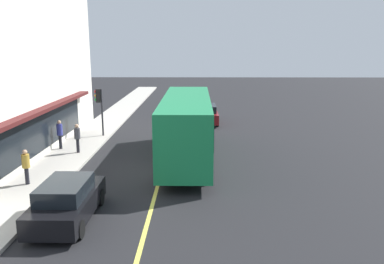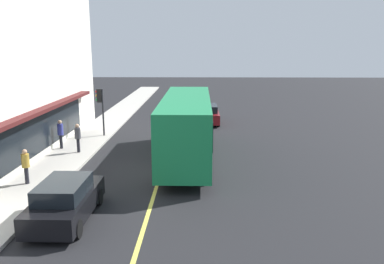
# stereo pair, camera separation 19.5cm
# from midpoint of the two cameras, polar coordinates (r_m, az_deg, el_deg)

# --- Properties ---
(ground) EXTENTS (120.00, 120.00, 0.00)m
(ground) POSITION_cam_midpoint_polar(r_m,az_deg,el_deg) (20.23, -4.14, -5.67)
(ground) COLOR black
(sidewalk) EXTENTS (80.00, 2.69, 0.15)m
(sidewalk) POSITION_cam_midpoint_polar(r_m,az_deg,el_deg) (21.44, -19.12, -5.08)
(sidewalk) COLOR #B2ADA3
(sidewalk) RESTS_ON ground
(lane_centre_stripe) EXTENTS (36.00, 0.16, 0.01)m
(lane_centre_stripe) POSITION_cam_midpoint_polar(r_m,az_deg,el_deg) (20.23, -4.14, -5.66)
(lane_centre_stripe) COLOR #D8D14C
(lane_centre_stripe) RESTS_ON ground
(bus) EXTENTS (11.14, 2.62, 3.50)m
(bus) POSITION_cam_midpoint_polar(r_m,az_deg,el_deg) (21.69, -0.53, 1.02)
(bus) COLOR #197F47
(bus) RESTS_ON ground
(traffic_light) EXTENTS (0.30, 0.52, 3.20)m
(traffic_light) POSITION_cam_midpoint_polar(r_m,az_deg,el_deg) (27.73, -12.80, 4.35)
(traffic_light) COLOR #2D2D33
(traffic_light) RESTS_ON sidewalk
(car_black) EXTENTS (4.30, 1.87, 1.52)m
(car_black) POSITION_cam_midpoint_polar(r_m,az_deg,el_deg) (15.27, -17.30, -9.37)
(car_black) COLOR black
(car_black) RESTS_ON ground
(car_maroon) EXTENTS (4.33, 1.92, 1.52)m
(car_maroon) POSITION_cam_midpoint_polar(r_m,az_deg,el_deg) (32.42, 2.39, 2.56)
(car_maroon) COLOR maroon
(car_maroon) RESTS_ON ground
(pedestrian_at_corner) EXTENTS (0.34, 0.34, 1.59)m
(pedestrian_at_corner) POSITION_cam_midpoint_polar(r_m,az_deg,el_deg) (19.21, -22.43, -4.16)
(pedestrian_at_corner) COLOR black
(pedestrian_at_corner) RESTS_ON sidewalk
(pedestrian_mid_block) EXTENTS (0.34, 0.34, 1.68)m
(pedestrian_mid_block) POSITION_cam_midpoint_polar(r_m,az_deg,el_deg) (23.83, -15.80, -0.46)
(pedestrian_mid_block) COLOR black
(pedestrian_mid_block) RESTS_ON sidewalk
(pedestrian_waiting) EXTENTS (0.34, 0.34, 1.73)m
(pedestrian_waiting) POSITION_cam_midpoint_polar(r_m,az_deg,el_deg) (25.00, -18.10, 0.06)
(pedestrian_waiting) COLOR black
(pedestrian_waiting) RESTS_ON sidewalk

